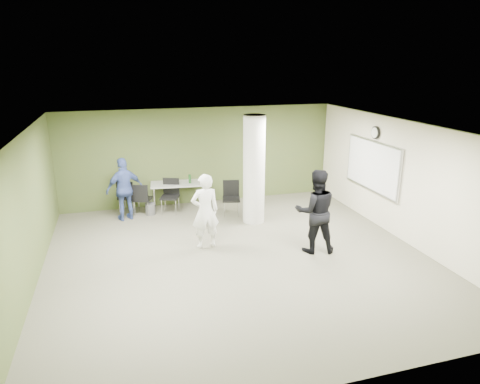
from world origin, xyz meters
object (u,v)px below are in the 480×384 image
object	(u,v)px
woman_white	(205,211)
man_blue	(125,189)
man_black	(316,211)
folding_table	(180,185)
chair_back_left	(127,195)

from	to	relation	value
woman_white	man_blue	world-z (taller)	woman_white
man_blue	man_black	bearing A→B (deg)	122.39
folding_table	man_black	distance (m)	4.39
folding_table	chair_back_left	world-z (taller)	folding_table
folding_table	chair_back_left	distance (m)	1.48
folding_table	woman_white	xyz separation A→B (m)	(0.14, -2.78, 0.15)
folding_table	chair_back_left	size ratio (longest dim) A/B	1.73
chair_back_left	woman_white	world-z (taller)	woman_white
woman_white	folding_table	bearing A→B (deg)	-90.66
chair_back_left	man_blue	xyz separation A→B (m)	(-0.06, -0.41, 0.27)
folding_table	man_black	bearing A→B (deg)	-50.65
folding_table	man_black	size ratio (longest dim) A/B	0.89
folding_table	man_blue	size ratio (longest dim) A/B	0.99
folding_table	man_black	xyz separation A→B (m)	(2.41, -3.67, 0.22)
woman_white	chair_back_left	bearing A→B (deg)	-62.98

